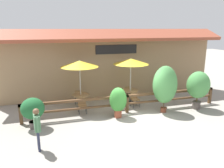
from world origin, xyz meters
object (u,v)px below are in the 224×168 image
potted_plant_tall_tropical (118,101)px  potted_plant_entrance_palm (198,86)px  chair_near_wallside (79,96)px  dining_table_middle (130,93)px  potted_plant_corner_fern (165,85)px  pedestrian (37,124)px  potted_plant_broad_leaf (33,109)px  potted_plant_small_flowering (167,81)px  patio_umbrella_middle (131,61)px  chair_middle_streetside (135,98)px  chair_near_streetside (82,104)px  dining_table_near (81,97)px  patio_umbrella_near (80,64)px  chair_middle_wallside (127,92)px

potted_plant_tall_tropical → potted_plant_entrance_palm: bearing=-1.0°
chair_near_wallside → potted_plant_tall_tropical: bearing=130.6°
dining_table_middle → potted_plant_tall_tropical: size_ratio=0.62×
potted_plant_corner_fern → pedestrian: (-6.15, -2.09, -0.43)m
potted_plant_tall_tropical → potted_plant_broad_leaf: potted_plant_tall_tropical is taller
dining_table_middle → potted_plant_small_flowering: bearing=19.5°
patio_umbrella_middle → potted_plant_small_flowering: (3.07, 1.09, -1.62)m
potted_plant_corner_fern → pedestrian: 6.51m
potted_plant_entrance_palm → pedestrian: bearing=-165.9°
dining_table_middle → chair_middle_streetside: 0.68m
potted_plant_tall_tropical → pedestrian: (-3.65, -2.11, 0.18)m
chair_near_streetside → potted_plant_tall_tropical: bearing=-31.5°
chair_near_wallside → patio_umbrella_middle: (2.94, -0.67, 1.98)m
dining_table_near → chair_middle_streetside: bearing=-11.7°
patio_umbrella_near → potted_plant_entrance_palm: 6.42m
patio_umbrella_middle → chair_middle_wallside: patio_umbrella_middle is taller
potted_plant_small_flowering → potted_plant_corner_fern: bearing=-122.8°
patio_umbrella_middle → potted_plant_corner_fern: bearing=-58.6°
chair_middle_streetside → pedestrian: pedestrian is taller
patio_umbrella_near → potted_plant_corner_fern: (4.06, -1.83, -0.99)m
dining_table_near → chair_near_streetside: chair_near_streetside is taller
dining_table_near → chair_middle_wallside: size_ratio=1.11×
patio_umbrella_near → potted_plant_small_flowering: patio_umbrella_near is taller
pedestrian → patio_umbrella_middle: bearing=120.0°
potted_plant_broad_leaf → pedestrian: pedestrian is taller
chair_near_streetside → potted_plant_small_flowering: 6.31m
patio_umbrella_near → dining_table_near: (0.00, -0.00, -1.84)m
chair_middle_wallside → chair_near_wallside: bearing=-7.3°
potted_plant_broad_leaf → patio_umbrella_middle: bearing=20.5°
chair_near_streetside → chair_middle_wallside: bearing=28.4°
potted_plant_corner_fern → pedestrian: size_ratio=1.53×
dining_table_middle → chair_middle_wallside: size_ratio=1.11×
dining_table_near → patio_umbrella_near: bearing=90.0°
chair_near_streetside → chair_middle_streetside: (2.97, 0.12, 0.00)m
dining_table_middle → potted_plant_broad_leaf: size_ratio=0.68×
dining_table_middle → potted_plant_corner_fern: bearing=-58.6°
dining_table_near → dining_table_middle: 2.91m
patio_umbrella_near → chair_middle_streetside: 3.59m
dining_table_near → pedestrian: bearing=-118.2°
dining_table_middle → potted_plant_broad_leaf: potted_plant_broad_leaf is taller
potted_plant_tall_tropical → potted_plant_entrance_palm: (4.47, -0.08, 0.44)m
chair_middle_wallside → pedestrian: pedestrian is taller
patio_umbrella_middle → chair_middle_streetside: (0.02, -0.67, -1.98)m
patio_umbrella_near → chair_near_streetside: 2.11m
patio_umbrella_middle → chair_middle_streetside: bearing=-88.0°
potted_plant_entrance_palm → patio_umbrella_near: bearing=162.7°
chair_near_streetside → pedestrian: bearing=-120.3°
dining_table_middle → patio_umbrella_middle: bearing=0.0°
potted_plant_entrance_palm → pedestrian: 8.38m
chair_near_wallside → pedestrian: bearing=74.4°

